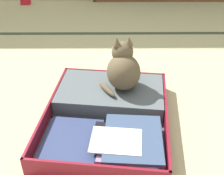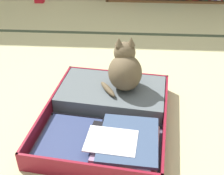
{
  "view_description": "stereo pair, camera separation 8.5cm",
  "coord_description": "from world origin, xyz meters",
  "views": [
    {
      "loc": [
        -0.09,
        -1.13,
        1.02
      ],
      "look_at": [
        -0.08,
        0.07,
        0.21
      ],
      "focal_mm": 46.69,
      "sensor_mm": 36.0,
      "label": 1
    },
    {
      "loc": [
        -0.0,
        -1.13,
        1.02
      ],
      "look_at": [
        -0.08,
        0.07,
        0.21
      ],
      "focal_mm": 46.69,
      "sensor_mm": 36.0,
      "label": 2
    }
  ],
  "objects": [
    {
      "name": "black_cat",
      "position": [
        -0.02,
        0.26,
        0.21
      ],
      "size": [
        0.25,
        0.24,
        0.29
      ],
      "color": "brown",
      "rests_on": "open_suitcase"
    },
    {
      "name": "open_suitcase",
      "position": [
        -0.09,
        0.1,
        0.05
      ],
      "size": [
        0.71,
        0.83,
        0.1
      ],
      "color": "maroon",
      "rests_on": "ground_plane"
    },
    {
      "name": "small_red_pouch",
      "position": [
        -1.02,
        2.06,
        0.02
      ],
      "size": [
        0.1,
        0.07,
        0.05
      ],
      "color": "red",
      "rests_on": "ground_plane"
    },
    {
      "name": "ground_plane",
      "position": [
        0.0,
        0.0,
        0.0
      ],
      "size": [
        10.0,
        10.0,
        0.0
      ],
      "primitive_type": "plane",
      "color": "#C1BB88"
    },
    {
      "name": "tatami_border",
      "position": [
        0.0,
        1.24,
        0.0
      ],
      "size": [
        4.8,
        0.05,
        0.0
      ],
      "color": "#3B4832",
      "rests_on": "ground_plane"
    }
  ]
}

